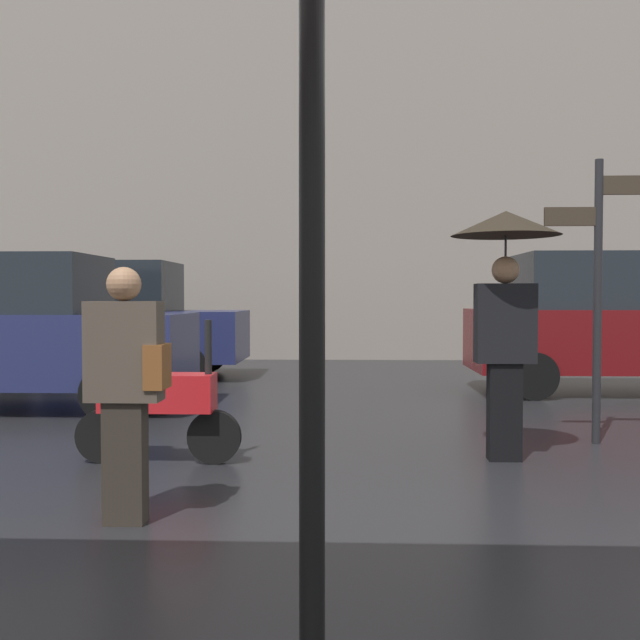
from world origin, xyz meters
TOP-DOWN VIEW (x-y plane):
  - pedestrian_with_umbrella at (1.30, 3.55)m, footprint 0.95×0.95m
  - pedestrian_with_bag at (-1.46, 1.70)m, footprint 0.50×0.24m
  - parked_scooter at (-1.75, 3.32)m, footprint 1.43×0.32m
  - parked_car_left at (3.79, 8.08)m, footprint 4.07×1.85m
  - parked_car_right at (-4.28, 6.24)m, footprint 4.20×1.85m
  - parked_car_distant at (-4.25, 9.86)m, footprint 4.53×1.98m
  - street_signpost at (2.36, 4.30)m, footprint 1.08×0.08m
  - building_block at (0.00, 14.68)m, footprint 17.99×2.30m

SIDE VIEW (x-z plane):
  - parked_scooter at x=-1.75m, z-range -0.06..1.17m
  - pedestrian_with_bag at x=-1.46m, z-range 0.11..1.72m
  - parked_car_right at x=-4.28m, z-range 0.01..1.97m
  - parked_car_distant at x=-4.25m, z-range -0.01..2.05m
  - parked_car_left at x=3.79m, z-range 0.00..2.08m
  - pedestrian_with_umbrella at x=1.30m, z-range 0.54..2.71m
  - street_signpost at x=2.36m, z-range 0.30..3.06m
  - building_block at x=0.00m, z-range 0.00..15.86m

